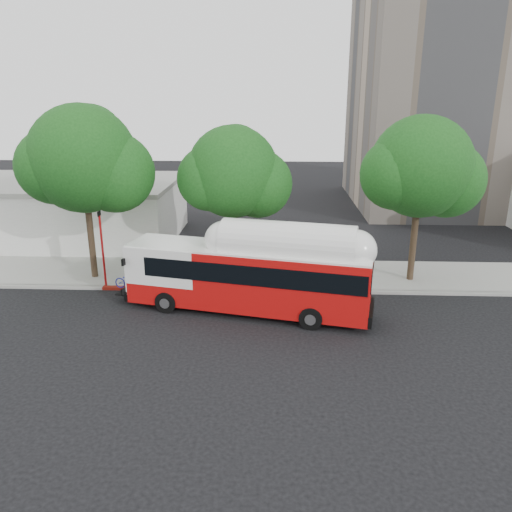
{
  "coord_description": "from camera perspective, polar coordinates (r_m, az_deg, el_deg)",
  "views": [
    {
      "loc": [
        1.4,
        -21.05,
        10.05
      ],
      "look_at": [
        0.39,
        3.0,
        2.3
      ],
      "focal_mm": 35.0,
      "sensor_mm": 36.0,
      "label": 1
    }
  ],
  "objects": [
    {
      "name": "signal_pole",
      "position": [
        27.96,
        -17.13,
        0.73
      ],
      "size": [
        0.12,
        0.41,
        4.29
      ],
      "color": "#A81113",
      "rests_on": "ground"
    },
    {
      "name": "street_tree_mid",
      "position": [
        27.49,
        -1.8,
        9.17
      ],
      "size": [
        5.75,
        5.0,
        8.62
      ],
      "color": "#2D2116",
      "rests_on": "ground"
    },
    {
      "name": "low_commercial_bldg",
      "position": [
        39.09,
        -20.93,
        5.01
      ],
      "size": [
        16.2,
        10.2,
        4.25
      ],
      "color": "silver",
      "rests_on": "ground"
    },
    {
      "name": "ground",
      "position": [
        23.37,
        -1.27,
        -7.63
      ],
      "size": [
        120.0,
        120.0,
        0.0
      ],
      "primitive_type": "plane",
      "color": "black",
      "rests_on": "ground"
    },
    {
      "name": "street_tree_right",
      "position": [
        28.34,
        19.12,
        9.19
      ],
      "size": [
        6.21,
        5.4,
        9.18
      ],
      "color": "#2D2116",
      "rests_on": "ground"
    },
    {
      "name": "sidewalk",
      "position": [
        29.33,
        -0.47,
        -2.03
      ],
      "size": [
        60.0,
        5.0,
        0.15
      ],
      "primitive_type": "cube",
      "color": "gray",
      "rests_on": "ground"
    },
    {
      "name": "curb_strip",
      "position": [
        26.9,
        -0.75,
        -3.92
      ],
      "size": [
        60.0,
        0.3,
        0.15
      ],
      "primitive_type": "cube",
      "color": "gray",
      "rests_on": "ground"
    },
    {
      "name": "apartment_tower",
      "position": [
        52.33,
        23.13,
        24.87
      ],
      "size": [
        18.0,
        18.0,
        37.0
      ],
      "color": "gray",
      "rests_on": "ground"
    },
    {
      "name": "red_curb_segment",
      "position": [
        27.22,
        -7.08,
        -3.78
      ],
      "size": [
        10.0,
        0.32,
        0.16
      ],
      "primitive_type": "cube",
      "color": "maroon",
      "rests_on": "ground"
    },
    {
      "name": "transit_bus",
      "position": [
        23.88,
        -0.78,
        -2.54
      ],
      "size": [
        12.69,
        5.01,
        3.7
      ],
      "rotation": [
        0.0,
        0.0,
        -0.22
      ],
      "color": "#B70D0C",
      "rests_on": "ground"
    },
    {
      "name": "street_tree_left",
      "position": [
        28.61,
        -18.2,
        10.06
      ],
      "size": [
        6.67,
        5.8,
        9.74
      ],
      "color": "#2D2116",
      "rests_on": "ground"
    }
  ]
}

